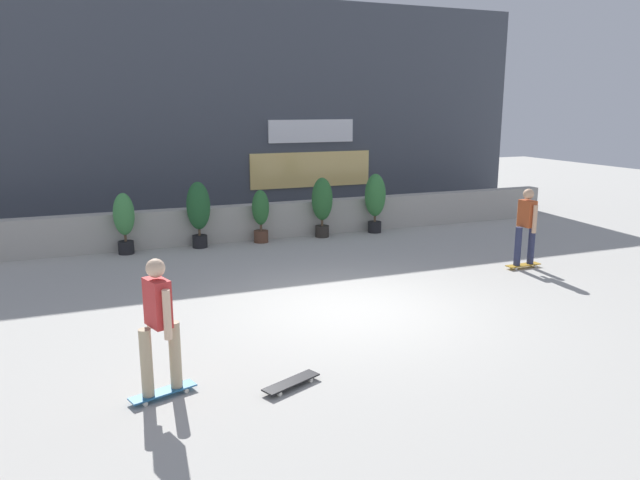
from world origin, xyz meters
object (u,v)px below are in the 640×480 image
object	(u,v)px
potted_plant_2	(261,213)
skater_far_left	(526,225)
skater_far_right	(159,322)
skateboard_near_camera	(291,382)
potted_plant_3	(322,202)
potted_plant_0	(124,219)
potted_plant_1	(198,209)
potted_plant_4	(375,198)

from	to	relation	value
potted_plant_2	skater_far_left	size ratio (longest dim) A/B	0.78
skater_far_right	skateboard_near_camera	xyz separation A→B (m)	(1.50, -0.33, -0.88)
potted_plant_2	skater_far_right	distance (m)	8.29
potted_plant_3	skater_far_right	size ratio (longest dim) A/B	0.92
potted_plant_0	skater_far_left	world-z (taller)	skater_far_left
potted_plant_1	skateboard_near_camera	world-z (taller)	potted_plant_1
potted_plant_0	potted_plant_2	xyz separation A→B (m)	(3.26, 0.00, -0.08)
potted_plant_3	skater_far_left	xyz separation A→B (m)	(2.80, -4.47, 0.03)
potted_plant_1	potted_plant_2	bearing A→B (deg)	0.00
potted_plant_2	potted_plant_3	size ratio (longest dim) A/B	0.85
skater_far_left	potted_plant_4	bearing A→B (deg)	105.73
potted_plant_0	skater_far_left	bearing A→B (deg)	-30.03
potted_plant_0	potted_plant_1	size ratio (longest dim) A/B	0.89
potted_plant_3	skater_far_right	world-z (taller)	skater_far_right
potted_plant_4	skater_far_right	bearing A→B (deg)	-131.47
potted_plant_0	skateboard_near_camera	distance (m)	8.01
potted_plant_4	skater_far_right	size ratio (longest dim) A/B	0.94
potted_plant_0	potted_plant_4	size ratio (longest dim) A/B	0.90
potted_plant_4	skater_far_left	size ratio (longest dim) A/B	0.94
potted_plant_1	skater_far_left	size ratio (longest dim) A/B	0.95
skateboard_near_camera	potted_plant_2	bearing A→B (deg)	76.04
potted_plant_1	potted_plant_2	distance (m)	1.56
potted_plant_0	potted_plant_2	world-z (taller)	potted_plant_0
potted_plant_2	potted_plant_3	xyz separation A→B (m)	(1.67, 0.00, 0.17)
potted_plant_1	skater_far_left	xyz separation A→B (m)	(6.01, -4.47, -0.00)
potted_plant_1	skater_far_right	size ratio (longest dim) A/B	0.95
skater_far_left	potted_plant_0	bearing A→B (deg)	149.97
potted_plant_0	skateboard_near_camera	bearing A→B (deg)	-80.56
skateboard_near_camera	potted_plant_0	bearing A→B (deg)	99.44
potted_plant_1	potted_plant_3	size ratio (longest dim) A/B	1.03
potted_plant_0	skater_far_left	xyz separation A→B (m)	(7.73, -4.47, 0.12)
potted_plant_1	skateboard_near_camera	size ratio (longest dim) A/B	1.97
potted_plant_0	skateboard_near_camera	size ratio (longest dim) A/B	1.76
potted_plant_2	potted_plant_3	world-z (taller)	potted_plant_3
skater_far_left	potted_plant_1	bearing A→B (deg)	143.39
potted_plant_2	skateboard_near_camera	distance (m)	8.13
potted_plant_1	skater_far_right	bearing A→B (deg)	-104.19
potted_plant_0	potted_plant_3	distance (m)	4.93
potted_plant_2	potted_plant_4	bearing A→B (deg)	0.00
potted_plant_1	potted_plant_3	world-z (taller)	potted_plant_1
skater_far_right	skater_far_left	distance (m)	8.49
potted_plant_2	skater_far_left	bearing A→B (deg)	-45.01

